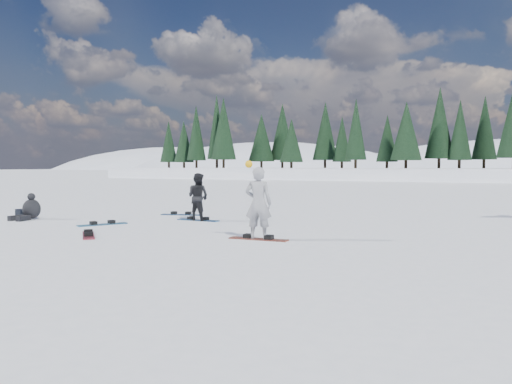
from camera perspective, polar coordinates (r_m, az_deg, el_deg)
ground at (r=14.40m, az=-7.19°, el=-4.25°), size 420.00×420.00×0.00m
alpine_backdrop at (r=202.83m, az=19.06°, el=-1.63°), size 412.50×227.00×53.20m
snowboarder_woman at (r=12.19m, az=0.26°, el=-1.25°), size 0.72×0.54×1.95m
snowboarder_man at (r=16.59m, az=-6.65°, el=-0.56°), size 0.82×0.67×1.58m
seated_rider at (r=18.57m, az=-24.40°, el=-1.81°), size 0.71×1.09×0.89m
gear_bag at (r=19.28m, az=-25.18°, el=-2.23°), size 0.52×0.42×0.30m
snowboard_woman at (r=12.29m, az=0.27°, el=-5.41°), size 1.51×0.33×0.03m
snowboard_man at (r=16.65m, az=-6.63°, el=-3.21°), size 1.51×0.35×0.03m
snowboard_loose_b at (r=13.68m, az=-18.61°, el=-4.70°), size 1.25×1.27×0.03m
snowboard_loose_a at (r=16.05m, az=-17.13°, el=-3.56°), size 0.99×1.44×0.03m
snowboard_loose_c at (r=18.60m, az=-8.56°, el=-2.58°), size 1.52×0.61×0.03m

